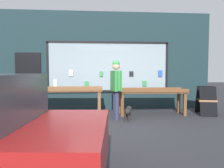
{
  "coord_description": "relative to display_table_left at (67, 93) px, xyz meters",
  "views": [
    {
      "loc": [
        -0.53,
        -5.85,
        1.45
      ],
      "look_at": [
        0.04,
        0.94,
        1.03
      ],
      "focal_mm": 35.0,
      "sensor_mm": 36.0,
      "label": 1
    }
  ],
  "objects": [
    {
      "name": "ground_plane",
      "position": [
        1.37,
        -1.14,
        -0.73
      ],
      "size": [
        40.0,
        40.0,
        0.0
      ],
      "primitive_type": "plane",
      "color": "#2D2D33"
    },
    {
      "name": "shopfront_facade",
      "position": [
        1.33,
        1.26,
        1.06
      ],
      "size": [
        7.81,
        0.29,
        3.63
      ],
      "color": "#192D33",
      "rests_on": "ground_plane"
    },
    {
      "name": "display_table_left",
      "position": [
        0.0,
        0.0,
        0.0
      ],
      "size": [
        2.23,
        0.59,
        0.93
      ],
      "color": "brown",
      "rests_on": "ground_plane"
    },
    {
      "name": "display_table_right",
      "position": [
        2.74,
        0.0,
        -0.04
      ],
      "size": [
        2.23,
        0.73,
        0.87
      ],
      "color": "brown",
      "rests_on": "ground_plane"
    },
    {
      "name": "person_browsing",
      "position": [
        1.5,
        -0.55,
        0.31
      ],
      "size": [
        0.31,
        0.68,
        1.76
      ],
      "rotation": [
        0.0,
        0.0,
        1.77
      ],
      "color": "#2D334C",
      "rests_on": "ground_plane"
    },
    {
      "name": "small_dog",
      "position": [
        1.82,
        -0.8,
        -0.46
      ],
      "size": [
        0.3,
        0.53,
        0.4
      ],
      "rotation": [
        0.0,
        0.0,
        1.26
      ],
      "color": "black",
      "rests_on": "ground_plane"
    },
    {
      "name": "sandwich_board_sign",
      "position": [
        4.52,
        -0.13,
        -0.26
      ],
      "size": [
        0.66,
        0.82,
        0.93
      ],
      "rotation": [
        0.0,
        0.0,
        -0.21
      ],
      "color": "black",
      "rests_on": "ground_plane"
    }
  ]
}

